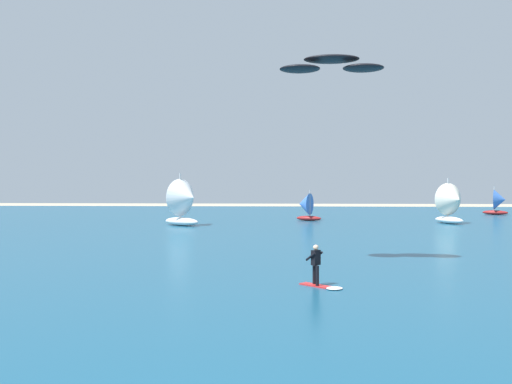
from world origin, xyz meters
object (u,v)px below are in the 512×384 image
Objects in this scene: kite at (331,65)px; sailboat_anchored_offshore at (186,202)px; sailboat_mid_right at (499,202)px; sailboat_near_shore at (453,203)px; kitesurfer at (319,272)px; sailboat_far_right at (305,206)px.

kite reaches higher than sailboat_anchored_offshore.
sailboat_near_shore is at bearing -122.75° from sailboat_mid_right.
kite reaches higher than kitesurfer.
sailboat_near_shore is 1.37× the size of sailboat_far_right.
kite reaches higher than sailboat_near_shore.
sailboat_near_shore is 20.41m from sailboat_mid_right.
sailboat_far_right is at bearing 88.85° from kitesurfer.
sailboat_near_shore is (15.63, 35.27, 1.54)m from kitesurfer.
sailboat_near_shore is at bearing -16.58° from sailboat_far_right.
sailboat_far_right is at bearing 35.49° from sailboat_anchored_offshore.
kite is 33.81m from sailboat_near_shore.
sailboat_anchored_offshore is at bearing -150.67° from sailboat_mid_right.
kitesurfer is 0.35× the size of kite.
sailboat_far_right is 28.84m from sailboat_mid_right.
sailboat_far_right is at bearing 163.42° from sailboat_near_shore.
kitesurfer is 58.83m from sailboat_mid_right.
sailboat_near_shore is at bearing 8.62° from sailboat_anchored_offshore.
sailboat_far_right is 0.67× the size of sailboat_anchored_offshore.
sailboat_near_shore reaches higher than sailboat_far_right.
sailboat_anchored_offshore reaches higher than sailboat_mid_right.
kitesurfer is 0.53× the size of sailboat_far_right.
sailboat_anchored_offshore is (-12.02, 25.34, -7.75)m from kite.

